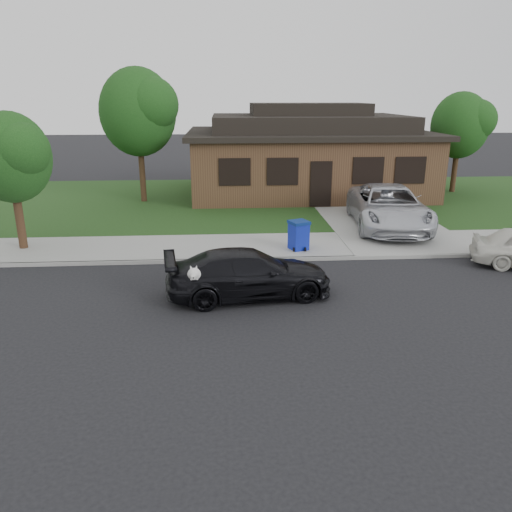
{
  "coord_description": "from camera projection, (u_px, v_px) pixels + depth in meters",
  "views": [
    {
      "loc": [
        -0.53,
        -11.88,
        5.16
      ],
      "look_at": [
        0.3,
        0.69,
        1.1
      ],
      "focal_mm": 35.0,
      "sensor_mm": 36.0,
      "label": 1
    }
  ],
  "objects": [
    {
      "name": "lawn",
      "position": [
        234.0,
        201.0,
        25.22
      ],
      "size": [
        60.0,
        13.0,
        0.13
      ],
      "primitive_type": "cube",
      "color": "#193814",
      "rests_on": "ground"
    },
    {
      "name": "curb",
      "position": [
        241.0,
        260.0,
        16.2
      ],
      "size": [
        60.0,
        0.12,
        0.12
      ],
      "primitive_type": "cube",
      "color": "gray",
      "rests_on": "ground"
    },
    {
      "name": "tree_2",
      "position": [
        13.0,
        156.0,
        16.29
      ],
      "size": [
        2.73,
        2.6,
        4.59
      ],
      "color": "#332114",
      "rests_on": "ground"
    },
    {
      "name": "ground",
      "position": [
        246.0,
        305.0,
        12.9
      ],
      "size": [
        120.0,
        120.0,
        0.0
      ],
      "primitive_type": "plane",
      "color": "black",
      "rests_on": "ground"
    },
    {
      "name": "house",
      "position": [
        307.0,
        155.0,
        26.73
      ],
      "size": [
        12.6,
        8.6,
        4.65
      ],
      "color": "#422B1C",
      "rests_on": "ground"
    },
    {
      "name": "sedan",
      "position": [
        248.0,
        274.0,
        13.26
      ],
      "size": [
        4.61,
        2.38,
        1.28
      ],
      "rotation": [
        0.0,
        0.0,
        1.7
      ],
      "color": "black",
      "rests_on": "ground"
    },
    {
      "name": "tree_1",
      "position": [
        463.0,
        124.0,
        26.19
      ],
      "size": [
        3.15,
        3.0,
        5.25
      ],
      "color": "#332114",
      "rests_on": "ground"
    },
    {
      "name": "minivan",
      "position": [
        388.0,
        207.0,
        19.74
      ],
      "size": [
        3.39,
        6.15,
        1.63
      ],
      "primitive_type": "imported",
      "rotation": [
        0.0,
        0.0,
        -0.12
      ],
      "color": "silver",
      "rests_on": "driveway"
    },
    {
      "name": "recycling_bin",
      "position": [
        299.0,
        235.0,
        17.01
      ],
      "size": [
        0.78,
        0.78,
        0.99
      ],
      "rotation": [
        0.0,
        0.0,
        0.39
      ],
      "color": "#0E1F9E",
      "rests_on": "sidewalk"
    },
    {
      "name": "tree_0",
      "position": [
        141.0,
        111.0,
        23.48
      ],
      "size": [
        3.78,
        3.6,
        6.34
      ],
      "color": "#332114",
      "rests_on": "ground"
    },
    {
      "name": "driveway",
      "position": [
        367.0,
        212.0,
        22.75
      ],
      "size": [
        4.5,
        13.0,
        0.14
      ],
      "primitive_type": "cube",
      "color": "gray",
      "rests_on": "ground"
    },
    {
      "name": "sidewalk",
      "position": [
        240.0,
        247.0,
        17.63
      ],
      "size": [
        60.0,
        3.0,
        0.12
      ],
      "primitive_type": "cube",
      "color": "gray",
      "rests_on": "ground"
    }
  ]
}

